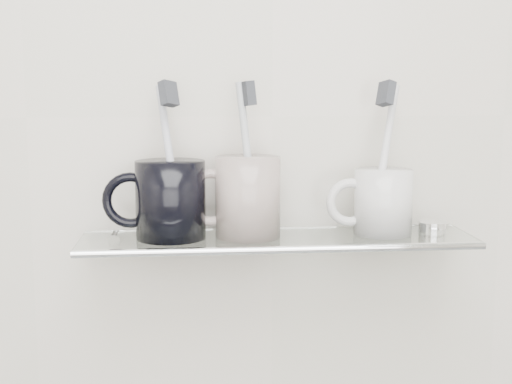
{
  "coord_description": "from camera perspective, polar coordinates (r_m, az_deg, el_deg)",
  "views": [
    {
      "loc": [
        -0.11,
        0.15,
        1.29
      ],
      "look_at": [
        -0.03,
        1.04,
        1.16
      ],
      "focal_mm": 50.0,
      "sensor_mm": 36.0,
      "label": 1
    }
  ],
  "objects": [
    {
      "name": "bristles_center",
      "position": [
        0.89,
        -0.67,
        7.88
      ],
      "size": [
        0.02,
        0.03,
        0.03
      ],
      "primitive_type": "cube",
      "rotation": [
        -0.09,
        -0.08,
        0.37
      ],
      "color": "#2E3137",
      "rests_on": "toothbrush_center"
    },
    {
      "name": "bristles_right",
      "position": [
        0.92,
        10.36,
        7.77
      ],
      "size": [
        0.03,
        0.03,
        0.04
      ],
      "primitive_type": "cube",
      "rotation": [
        -0.18,
        0.29,
        0.34
      ],
      "color": "#2E3137",
      "rests_on": "toothbrush_right"
    },
    {
      "name": "mug_left_handle",
      "position": [
        0.9,
        -10.01,
        -0.66
      ],
      "size": [
        0.07,
        0.01,
        0.07
      ],
      "primitive_type": "torus",
      "rotation": [
        1.57,
        0.0,
        0.0
      ],
      "color": "black",
      "rests_on": "mug_left"
    },
    {
      "name": "bristles_left",
      "position": [
        0.89,
        -7.0,
        7.82
      ],
      "size": [
        0.03,
        0.03,
        0.04
      ],
      "primitive_type": "cube",
      "rotation": [
        -0.16,
        -0.31,
        -0.69
      ],
      "color": "#2E3137",
      "rests_on": "toothbrush_left"
    },
    {
      "name": "bracket_right",
      "position": [
        1.0,
        13.4,
        -3.53
      ],
      "size": [
        0.02,
        0.03,
        0.02
      ],
      "primitive_type": "cylinder",
      "rotation": [
        1.57,
        0.0,
        0.0
      ],
      "color": "silver",
      "rests_on": "wall_back"
    },
    {
      "name": "chrome_cap",
      "position": [
        0.96,
        13.91,
        -2.75
      ],
      "size": [
        0.04,
        0.04,
        0.01
      ],
      "primitive_type": "cylinder",
      "color": "silver",
      "rests_on": "shelf_glass"
    },
    {
      "name": "toothbrush_center",
      "position": [
        0.9,
        -0.66,
        2.76
      ],
      "size": [
        0.03,
        0.02,
        0.19
      ],
      "primitive_type": "cylinder",
      "rotation": [
        -0.09,
        -0.08,
        0.37
      ],
      "color": "#ADB6BA",
      "rests_on": "mug_center"
    },
    {
      "name": "wall_back",
      "position": [
        0.95,
        1.33,
        6.06
      ],
      "size": [
        2.5,
        0.0,
        2.5
      ],
      "primitive_type": "plane",
      "rotation": [
        1.57,
        0.0,
        0.0
      ],
      "color": "beige",
      "rests_on": "ground"
    },
    {
      "name": "toothbrush_left",
      "position": [
        0.89,
        -6.91,
        2.68
      ],
      "size": [
        0.04,
        0.07,
        0.18
      ],
      "primitive_type": "cylinder",
      "rotation": [
        -0.16,
        -0.31,
        -0.69
      ],
      "color": "silver",
      "rests_on": "mug_left"
    },
    {
      "name": "mug_left",
      "position": [
        0.9,
        -6.85,
        -0.62
      ],
      "size": [
        0.11,
        0.11,
        0.1
      ],
      "primitive_type": "cylinder",
      "rotation": [
        0.0,
        0.0,
        -0.23
      ],
      "color": "black",
      "rests_on": "shelf_glass"
    },
    {
      "name": "mug_right",
      "position": [
        0.93,
        10.13,
        -0.78
      ],
      "size": [
        0.08,
        0.08,
        0.08
      ],
      "primitive_type": "cylinder",
      "rotation": [
        0.0,
        0.0,
        -0.13
      ],
      "color": "silver",
      "rests_on": "shelf_glass"
    },
    {
      "name": "mug_right_handle",
      "position": [
        0.92,
        7.53,
        -0.83
      ],
      "size": [
        0.06,
        0.01,
        0.06
      ],
      "primitive_type": "torus",
      "rotation": [
        1.57,
        0.0,
        0.0
      ],
      "color": "silver",
      "rests_on": "mug_right"
    },
    {
      "name": "shelf_glass",
      "position": [
        0.91,
        1.74,
        -3.84
      ],
      "size": [
        0.5,
        0.12,
        0.01
      ],
      "primitive_type": "cube",
      "color": "silver",
      "rests_on": "wall_back"
    },
    {
      "name": "mug_center_handle",
      "position": [
        0.9,
        -3.67,
        -0.44
      ],
      "size": [
        0.07,
        0.01,
        0.07
      ],
      "primitive_type": "torus",
      "rotation": [
        1.57,
        0.0,
        0.0
      ],
      "color": "silver",
      "rests_on": "mug_center"
    },
    {
      "name": "toothbrush_right",
      "position": [
        0.93,
        10.23,
        2.81
      ],
      "size": [
        0.05,
        0.06,
        0.18
      ],
      "primitive_type": "cylinder",
      "rotation": [
        -0.18,
        0.29,
        0.34
      ],
      "color": "silver",
      "rests_on": "mug_right"
    },
    {
      "name": "mug_center",
      "position": [
        0.9,
        -0.66,
        -0.4
      ],
      "size": [
        0.1,
        0.1,
        0.1
      ],
      "primitive_type": "cylinder",
      "rotation": [
        0.0,
        0.0,
        -0.19
      ],
      "color": "silver",
      "rests_on": "shelf_glass"
    },
    {
      "name": "bracket_left",
      "position": [
        0.96,
        -11.21,
        -4.05
      ],
      "size": [
        0.02,
        0.03,
        0.02
      ],
      "primitive_type": "cylinder",
      "rotation": [
        1.57,
        0.0,
        0.0
      ],
      "color": "silver",
      "rests_on": "wall_back"
    },
    {
      "name": "shelf_rail",
      "position": [
        0.86,
        2.2,
        -4.64
      ],
      "size": [
        0.5,
        0.01,
        0.01
      ],
      "primitive_type": "cylinder",
      "rotation": [
        0.0,
        1.57,
        0.0
      ],
      "color": "silver",
      "rests_on": "shelf_glass"
    }
  ]
}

